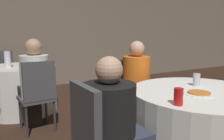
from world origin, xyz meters
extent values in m
cube|color=#7A6B5B|center=(0.00, 4.12, 1.40)|extent=(16.00, 0.06, 2.80)
cylinder|color=white|center=(0.20, 0.09, 0.37)|extent=(1.22, 1.22, 0.73)
cylinder|color=white|center=(-0.99, 2.52, 0.37)|extent=(1.09, 1.09, 0.73)
cube|color=#47474C|center=(0.18, 1.03, 0.42)|extent=(0.41, 0.41, 0.04)
cube|color=#47474C|center=(0.18, 1.21, 0.68)|extent=(0.38, 0.06, 0.47)
cylinder|color=#333338|center=(0.35, 0.86, 0.20)|extent=(0.03, 0.03, 0.40)
cylinder|color=#333338|center=(0.01, 0.85, 0.20)|extent=(0.03, 0.03, 0.40)
cylinder|color=#333338|center=(0.35, 1.20, 0.20)|extent=(0.03, 0.03, 0.40)
cylinder|color=#333338|center=(0.01, 1.19, 0.20)|extent=(0.03, 0.03, 0.40)
cube|color=#47474C|center=(-0.91, 0.07, 0.68)|extent=(0.06, 0.38, 0.47)
cube|color=#47474C|center=(-1.15, 3.37, 0.42)|extent=(0.46, 0.46, 0.04)
cube|color=#47474C|center=(-1.18, 3.55, 0.68)|extent=(0.38, 0.12, 0.47)
cylinder|color=#333338|center=(-0.95, 3.23, 0.20)|extent=(0.03, 0.03, 0.40)
cylinder|color=#333338|center=(-1.28, 3.17, 0.20)|extent=(0.03, 0.03, 0.40)
cylinder|color=#333338|center=(-1.01, 3.57, 0.20)|extent=(0.03, 0.03, 0.40)
cube|color=#47474C|center=(-0.92, 1.65, 0.42)|extent=(0.43, 0.43, 0.04)
cube|color=#47474C|center=(-0.91, 1.47, 0.68)|extent=(0.38, 0.08, 0.47)
cylinder|color=#333338|center=(-1.11, 1.81, 0.20)|extent=(0.03, 0.03, 0.40)
cylinder|color=#333338|center=(-0.77, 1.84, 0.20)|extent=(0.03, 0.03, 0.40)
cylinder|color=#333338|center=(-1.08, 1.47, 0.20)|extent=(0.03, 0.03, 0.40)
cylinder|color=#333338|center=(-0.74, 1.50, 0.20)|extent=(0.03, 0.03, 0.40)
cube|color=#33384C|center=(-0.62, 0.08, 0.49)|extent=(0.33, 0.35, 0.12)
cylinder|color=black|center=(-0.73, 0.08, 0.67)|extent=(0.36, 0.36, 0.46)
sphere|color=tan|center=(-0.73, 0.08, 0.99)|extent=(0.18, 0.18, 0.18)
cylinder|color=black|center=(0.18, 0.81, 0.22)|extent=(0.24, 0.24, 0.44)
cube|color=black|center=(0.18, 0.92, 0.49)|extent=(0.33, 0.33, 0.12)
cylinder|color=orange|center=(0.18, 1.03, 0.70)|extent=(0.34, 0.34, 0.52)
sphere|color=tan|center=(0.18, 1.03, 1.05)|extent=(0.19, 0.19, 0.19)
cylinder|color=#282828|center=(-0.94, 1.87, 0.22)|extent=(0.24, 0.24, 0.44)
cube|color=#282828|center=(-0.93, 1.76, 0.49)|extent=(0.36, 0.35, 0.12)
cylinder|color=white|center=(-0.92, 1.65, 0.71)|extent=(0.35, 0.35, 0.53)
sphere|color=tan|center=(-0.92, 1.65, 1.07)|extent=(0.20, 0.20, 0.20)
cylinder|color=white|center=(0.10, 0.03, 0.73)|extent=(0.26, 0.26, 0.01)
cylinder|color=orange|center=(0.10, 0.03, 0.74)|extent=(0.18, 0.18, 0.01)
cylinder|color=silver|center=(0.32, 0.24, 0.79)|extent=(0.07, 0.07, 0.12)
cylinder|color=red|center=(-0.27, -0.10, 0.79)|extent=(0.07, 0.07, 0.12)
cylinder|color=white|center=(-1.16, 2.45, 0.85)|extent=(0.09, 0.09, 0.25)
camera|label=1|loc=(-1.41, -1.15, 1.22)|focal=35.00mm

